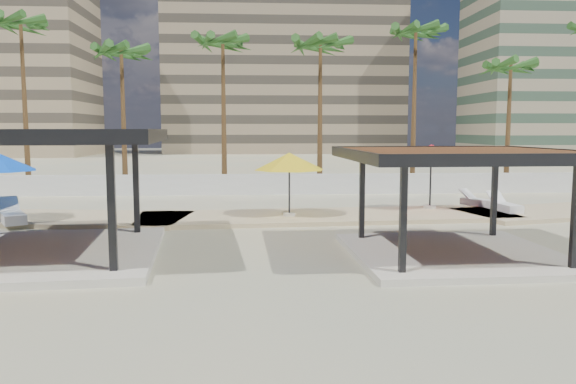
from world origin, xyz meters
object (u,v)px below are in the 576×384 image
object	(u,v)px
pavilion_central	(456,193)
lounger_a	(12,216)
umbrella_c	(431,153)
pavilion_west	(30,182)
lounger_c	(479,202)
lounger_b	(504,206)

from	to	relation	value
pavilion_central	lounger_a	world-z (taller)	pavilion_central
pavilion_central	umbrella_c	world-z (taller)	pavilion_central
pavilion_central	umbrella_c	distance (m)	9.30
pavilion_central	pavilion_west	world-z (taller)	pavilion_west
umbrella_c	lounger_c	distance (m)	3.60
lounger_b	lounger_c	size ratio (longest dim) A/B	1.09
lounger_b	pavilion_central	bearing A→B (deg)	141.04
umbrella_c	lounger_b	bearing A→B (deg)	-16.53
pavilion_central	lounger_a	distance (m)	16.80
pavilion_central	pavilion_west	bearing A→B (deg)	175.46
pavilion_west	umbrella_c	xyz separation A→B (m)	(14.65, 8.42, 0.43)
pavilion_central	lounger_b	bearing A→B (deg)	55.27
pavilion_central	lounger_b	world-z (taller)	pavilion_central
pavilion_west	lounger_b	distance (m)	19.36
pavilion_central	lounger_b	size ratio (longest dim) A/B	3.03
umbrella_c	lounger_b	world-z (taller)	umbrella_c
lounger_a	lounger_b	size ratio (longest dim) A/B	1.13
lounger_a	lounger_b	distance (m)	20.80
umbrella_c	lounger_c	bearing A→B (deg)	15.44
lounger_b	lounger_c	distance (m)	1.71
lounger_b	pavilion_west	bearing A→B (deg)	106.88
pavilion_west	umbrella_c	distance (m)	16.90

